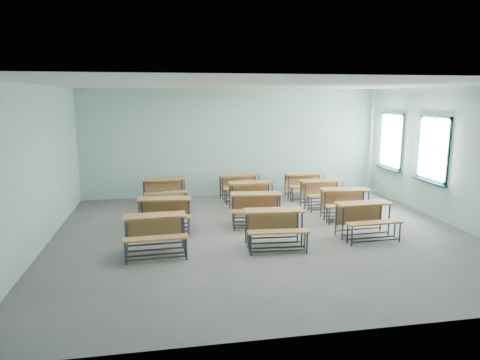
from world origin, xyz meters
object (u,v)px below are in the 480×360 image
(desk_unit_r1c1, at_px, (256,204))
(desk_unit_r3c1, at_px, (241,183))
(desk_unit_r0c1, at_px, (275,223))
(desk_unit_r2c1, at_px, (252,191))
(desk_unit_r3c2, at_px, (306,181))
(desk_unit_r2c2, at_px, (323,189))
(desk_unit_r0c0, at_px, (155,229))
(desk_unit_r1c0, at_px, (164,210))
(desk_unit_r3c0, at_px, (164,188))
(desk_unit_r0c2, at_px, (365,215))
(desk_unit_r1c2, at_px, (346,199))

(desk_unit_r1c1, xyz_separation_m, desk_unit_r3c1, (0.08, 2.53, 0.00))
(desk_unit_r0c1, distance_m, desk_unit_r3c1, 4.05)
(desk_unit_r0c1, distance_m, desk_unit_r2c1, 2.89)
(desk_unit_r3c2, bearing_deg, desk_unit_r2c2, -85.90)
(desk_unit_r0c0, distance_m, desk_unit_r3c1, 4.68)
(desk_unit_r1c0, distance_m, desk_unit_r3c1, 3.45)
(desk_unit_r0c1, height_order, desk_unit_r2c1, same)
(desk_unit_r2c1, bearing_deg, desk_unit_r3c2, 27.29)
(desk_unit_r0c0, bearing_deg, desk_unit_r0c1, -3.27)
(desk_unit_r2c2, relative_size, desk_unit_r3c2, 1.03)
(desk_unit_r3c0, bearing_deg, desk_unit_r0c2, -48.22)
(desk_unit_r0c1, xyz_separation_m, desk_unit_r3c2, (1.98, 3.96, 0.00))
(desk_unit_r1c0, xyz_separation_m, desk_unit_r2c2, (4.25, 1.39, 0.00))
(desk_unit_r1c1, bearing_deg, desk_unit_r3c1, 94.98)
(desk_unit_r0c0, bearing_deg, desk_unit_r2c2, 29.28)
(desk_unit_r0c1, xyz_separation_m, desk_unit_r3c1, (0.04, 4.05, 0.00))
(desk_unit_r0c1, relative_size, desk_unit_r2c1, 1.00)
(desk_unit_r0c0, height_order, desk_unit_r1c1, same)
(desk_unit_r3c1, bearing_deg, desk_unit_r3c0, -179.84)
(desk_unit_r1c2, bearing_deg, desk_unit_r3c2, 101.13)
(desk_unit_r0c1, bearing_deg, desk_unit_r3c0, 122.75)
(desk_unit_r2c2, xyz_separation_m, desk_unit_r3c0, (-4.23, 1.01, 0.00))
(desk_unit_r0c0, xyz_separation_m, desk_unit_r2c1, (2.47, 2.87, 0.00))
(desk_unit_r0c0, distance_m, desk_unit_r3c2, 5.85)
(desk_unit_r2c2, bearing_deg, desk_unit_r3c2, 90.87)
(desk_unit_r1c1, bearing_deg, desk_unit_r2c1, 89.37)
(desk_unit_r2c2, relative_size, desk_unit_r3c0, 0.97)
(desk_unit_r3c1, bearing_deg, desk_unit_r0c2, -68.68)
(desk_unit_r3c2, bearing_deg, desk_unit_r2c1, -150.88)
(desk_unit_r3c1, xyz_separation_m, desk_unit_r3c2, (1.94, -0.09, 0.00))
(desk_unit_r0c0, bearing_deg, desk_unit_r1c2, 16.43)
(desk_unit_r0c2, height_order, desk_unit_r1c0, same)
(desk_unit_r2c2, bearing_deg, desk_unit_r0c2, -95.24)
(desk_unit_r1c0, distance_m, desk_unit_r1c1, 2.12)
(desk_unit_r3c0, xyz_separation_m, desk_unit_r3c1, (2.18, 0.25, 0.00))
(desk_unit_r0c2, relative_size, desk_unit_r1c2, 0.98)
(desk_unit_r0c0, xyz_separation_m, desk_unit_r3c1, (2.38, 4.03, 0.00))
(desk_unit_r0c1, distance_m, desk_unit_r2c2, 3.49)
(desk_unit_r0c0, relative_size, desk_unit_r3c0, 0.95)
(desk_unit_r2c1, xyz_separation_m, desk_unit_r3c2, (1.85, 1.07, 0.00))
(desk_unit_r2c1, bearing_deg, desk_unit_r1c0, -149.92)
(desk_unit_r3c0, distance_m, desk_unit_r3c2, 4.13)
(desk_unit_r1c0, bearing_deg, desk_unit_r1c1, 8.65)
(desk_unit_r0c1, bearing_deg, desk_unit_r0c2, 9.65)
(desk_unit_r1c1, distance_m, desk_unit_r3c2, 3.17)
(desk_unit_r1c2, height_order, desk_unit_r2c1, same)
(desk_unit_r3c1, bearing_deg, desk_unit_r1c0, -135.97)
(desk_unit_r1c0, xyz_separation_m, desk_unit_r3c0, (0.01, 2.41, 0.00))
(desk_unit_r1c0, distance_m, desk_unit_r3c2, 4.87)
(desk_unit_r1c2, xyz_separation_m, desk_unit_r2c1, (-2.08, 1.28, 0.00))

